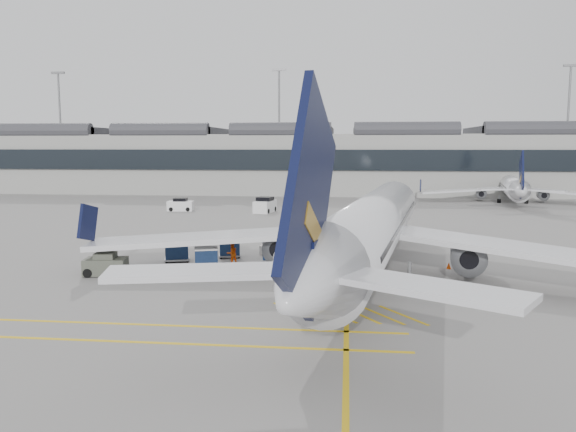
# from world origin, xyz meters

# --- Properties ---
(ground) EXTENTS (220.00, 220.00, 0.00)m
(ground) POSITION_xyz_m (0.00, 0.00, 0.00)
(ground) COLOR gray
(ground) RESTS_ON ground
(terminal) EXTENTS (200.00, 20.45, 12.40)m
(terminal) POSITION_xyz_m (0.00, 71.93, 6.14)
(terminal) COLOR #9E9E99
(terminal) RESTS_ON ground
(light_masts) EXTENTS (113.00, 0.60, 25.45)m
(light_masts) POSITION_xyz_m (-1.67, 86.00, 14.49)
(light_masts) COLOR slate
(light_masts) RESTS_ON ground
(apron_markings) EXTENTS (0.25, 60.00, 0.01)m
(apron_markings) POSITION_xyz_m (10.00, 10.00, 0.01)
(apron_markings) COLOR gold
(apron_markings) RESTS_ON ground
(airliner_main) EXTENTS (39.63, 43.64, 11.68)m
(airliner_main) POSITION_xyz_m (11.57, 1.52, 3.43)
(airliner_main) COLOR silver
(airliner_main) RESTS_ON ground
(airliner_far) EXTENTS (28.52, 31.44, 8.44)m
(airliner_far) POSITION_xyz_m (36.09, 55.70, 2.48)
(airliner_far) COLOR silver
(airliner_far) RESTS_ON ground
(belt_loader) EXTENTS (4.88, 1.99, 1.96)m
(belt_loader) POSITION_xyz_m (4.67, 9.30, 0.57)
(belt_loader) COLOR beige
(belt_loader) RESTS_ON ground
(baggage_cart_a) EXTENTS (2.06, 1.85, 1.82)m
(baggage_cart_a) POSITION_xyz_m (0.04, 1.75, 0.97)
(baggage_cart_a) COLOR gray
(baggage_cart_a) RESTS_ON ground
(baggage_cart_b) EXTENTS (2.04, 1.73, 2.01)m
(baggage_cart_b) POSITION_xyz_m (4.50, 5.81, 1.08)
(baggage_cart_b) COLOR gray
(baggage_cart_b) RESTS_ON ground
(baggage_cart_c) EXTENTS (2.03, 1.80, 1.82)m
(baggage_cart_c) POSITION_xyz_m (0.52, 7.41, 0.98)
(baggage_cart_c) COLOR gray
(baggage_cart_c) RESTS_ON ground
(baggage_cart_d) EXTENTS (2.26, 2.02, 2.00)m
(baggage_cart_d) POSITION_xyz_m (-3.25, 5.44, 1.07)
(baggage_cart_d) COLOR gray
(baggage_cart_d) RESTS_ON ground
(ramp_agent_a) EXTENTS (0.72, 0.62, 1.67)m
(ramp_agent_a) POSITION_xyz_m (4.24, 8.57, 0.84)
(ramp_agent_a) COLOR #ED570C
(ramp_agent_a) RESTS_ON ground
(ramp_agent_b) EXTENTS (1.07, 1.03, 1.74)m
(ramp_agent_b) POSITION_xyz_m (1.30, 4.65, 0.87)
(ramp_agent_b) COLOR #E9530C
(ramp_agent_b) RESTS_ON ground
(pushback_tug) EXTENTS (3.05, 2.13, 1.59)m
(pushback_tug) POSITION_xyz_m (-6.81, 0.34, 0.71)
(pushback_tug) COLOR #4F5246
(pushback_tug) RESTS_ON ground
(safety_cone_nose) EXTENTS (0.36, 0.36, 0.51)m
(safety_cone_nose) POSITION_xyz_m (12.09, 24.49, 0.25)
(safety_cone_nose) COLOR #F24C0A
(safety_cone_nose) RESTS_ON ground
(safety_cone_engine) EXTENTS (0.36, 0.36, 0.49)m
(safety_cone_engine) POSITION_xyz_m (17.46, 4.91, 0.25)
(safety_cone_engine) COLOR #F24C0A
(safety_cone_engine) RESTS_ON ground
(service_van_left) EXTENTS (3.62, 2.01, 1.79)m
(service_van_left) POSITION_xyz_m (-13.06, 38.80, 0.80)
(service_van_left) COLOR white
(service_van_left) RESTS_ON ground
(service_van_mid) EXTENTS (2.84, 4.42, 2.10)m
(service_van_mid) POSITION_xyz_m (-1.12, 38.27, 0.94)
(service_van_mid) COLOR white
(service_van_mid) RESTS_ON ground
(service_van_right) EXTENTS (3.65, 1.91, 1.85)m
(service_van_right) POSITION_xyz_m (16.11, 43.47, 0.83)
(service_van_right) COLOR white
(service_van_right) RESTS_ON ground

